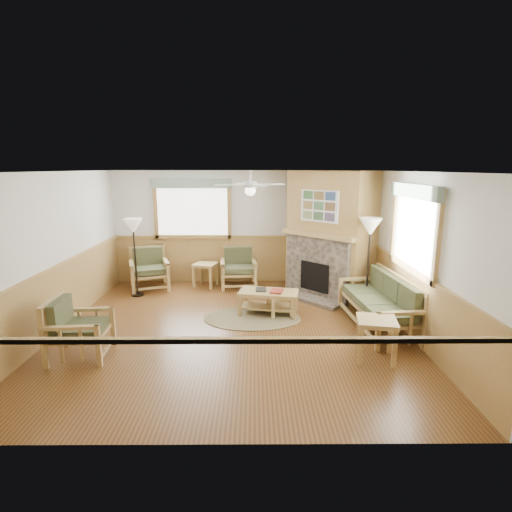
{
  "coord_description": "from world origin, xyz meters",
  "views": [
    {
      "loc": [
        0.36,
        -6.56,
        2.76
      ],
      "look_at": [
        0.4,
        0.7,
        1.15
      ],
      "focal_mm": 28.0,
      "sensor_mm": 36.0,
      "label": 1
    }
  ],
  "objects_px": {
    "end_table_sofa": "(376,339)",
    "footstool": "(280,305)",
    "floor_lamp_left": "(135,258)",
    "armchair_back_left": "(149,269)",
    "end_table_chairs": "(206,275)",
    "floor_lamp_right": "(368,266)",
    "sofa": "(378,302)",
    "armchair_left": "(80,328)",
    "coffee_table": "(269,302)",
    "armchair_back_right": "(239,268)"
  },
  "relations": [
    {
      "from": "armchair_back_left",
      "to": "armchair_left",
      "type": "bearing_deg",
      "value": -111.4
    },
    {
      "from": "sofa",
      "to": "armchair_back_left",
      "type": "distance_m",
      "value": 5.13
    },
    {
      "from": "floor_lamp_left",
      "to": "floor_lamp_right",
      "type": "xyz_separation_m",
      "value": [
        4.76,
        -1.03,
        0.07
      ]
    },
    {
      "from": "sofa",
      "to": "floor_lamp_left",
      "type": "height_order",
      "value": "floor_lamp_left"
    },
    {
      "from": "end_table_chairs",
      "to": "floor_lamp_left",
      "type": "bearing_deg",
      "value": -154.73
    },
    {
      "from": "armchair_back_right",
      "to": "floor_lamp_left",
      "type": "relative_size",
      "value": 0.53
    },
    {
      "from": "armchair_back_right",
      "to": "end_table_chairs",
      "type": "distance_m",
      "value": 0.8
    },
    {
      "from": "sofa",
      "to": "end_table_sofa",
      "type": "xyz_separation_m",
      "value": [
        -0.39,
        -1.23,
        -0.15
      ]
    },
    {
      "from": "coffee_table",
      "to": "end_table_sofa",
      "type": "distance_m",
      "value": 2.42
    },
    {
      "from": "floor_lamp_right",
      "to": "floor_lamp_left",
      "type": "bearing_deg",
      "value": 167.8
    },
    {
      "from": "armchair_back_left",
      "to": "armchair_left",
      "type": "xyz_separation_m",
      "value": [
        -0.16,
        -3.39,
        -0.02
      ]
    },
    {
      "from": "sofa",
      "to": "floor_lamp_left",
      "type": "distance_m",
      "value": 5.09
    },
    {
      "from": "end_table_chairs",
      "to": "floor_lamp_right",
      "type": "xyz_separation_m",
      "value": [
        3.33,
        -1.7,
        0.64
      ]
    },
    {
      "from": "armchair_back_left",
      "to": "coffee_table",
      "type": "height_order",
      "value": "armchair_back_left"
    },
    {
      "from": "armchair_back_right",
      "to": "floor_lamp_right",
      "type": "bearing_deg",
      "value": -38.0
    },
    {
      "from": "sofa",
      "to": "end_table_chairs",
      "type": "bearing_deg",
      "value": -131.73
    },
    {
      "from": "armchair_back_left",
      "to": "footstool",
      "type": "height_order",
      "value": "armchair_back_left"
    },
    {
      "from": "armchair_back_left",
      "to": "end_table_chairs",
      "type": "height_order",
      "value": "armchair_back_left"
    },
    {
      "from": "floor_lamp_left",
      "to": "armchair_back_left",
      "type": "bearing_deg",
      "value": 72.88
    },
    {
      "from": "coffee_table",
      "to": "floor_lamp_right",
      "type": "height_order",
      "value": "floor_lamp_right"
    },
    {
      "from": "end_table_chairs",
      "to": "coffee_table",
      "type": "bearing_deg",
      "value": -51.55
    },
    {
      "from": "sofa",
      "to": "coffee_table",
      "type": "xyz_separation_m",
      "value": [
        -1.89,
        0.67,
        -0.23
      ]
    },
    {
      "from": "armchair_back_right",
      "to": "floor_lamp_left",
      "type": "xyz_separation_m",
      "value": [
        -2.21,
        -0.66,
        0.4
      ]
    },
    {
      "from": "sofa",
      "to": "armchair_left",
      "type": "distance_m",
      "value": 4.88
    },
    {
      "from": "end_table_chairs",
      "to": "footstool",
      "type": "height_order",
      "value": "end_table_chairs"
    },
    {
      "from": "coffee_table",
      "to": "footstool",
      "type": "bearing_deg",
      "value": -4.39
    },
    {
      "from": "end_table_sofa",
      "to": "floor_lamp_left",
      "type": "distance_m",
      "value": 5.32
    },
    {
      "from": "floor_lamp_left",
      "to": "floor_lamp_right",
      "type": "distance_m",
      "value": 4.87
    },
    {
      "from": "footstool",
      "to": "armchair_back_left",
      "type": "bearing_deg",
      "value": 150.1
    },
    {
      "from": "sofa",
      "to": "footstool",
      "type": "distance_m",
      "value": 1.81
    },
    {
      "from": "sofa",
      "to": "armchair_left",
      "type": "xyz_separation_m",
      "value": [
        -4.75,
        -1.11,
        -0.01
      ]
    },
    {
      "from": "sofa",
      "to": "armchair_back_right",
      "type": "distance_m",
      "value": 3.53
    },
    {
      "from": "armchair_left",
      "to": "end_table_chairs",
      "type": "relative_size",
      "value": 1.6
    },
    {
      "from": "armchair_back_left",
      "to": "armchair_back_right",
      "type": "bearing_deg",
      "value": -14.23
    },
    {
      "from": "armchair_back_left",
      "to": "end_table_chairs",
      "type": "bearing_deg",
      "value": -10.83
    },
    {
      "from": "end_table_chairs",
      "to": "footstool",
      "type": "bearing_deg",
      "value": -48.56
    },
    {
      "from": "end_table_chairs",
      "to": "floor_lamp_left",
      "type": "relative_size",
      "value": 0.33
    },
    {
      "from": "floor_lamp_left",
      "to": "sofa",
      "type": "bearing_deg",
      "value": -20.64
    },
    {
      "from": "armchair_back_left",
      "to": "floor_lamp_right",
      "type": "height_order",
      "value": "floor_lamp_right"
    },
    {
      "from": "footstool",
      "to": "coffee_table",
      "type": "bearing_deg",
      "value": 164.93
    },
    {
      "from": "sofa",
      "to": "floor_lamp_left",
      "type": "xyz_separation_m",
      "value": [
        -4.75,
        1.79,
        0.4
      ]
    },
    {
      "from": "armchair_back_left",
      "to": "floor_lamp_left",
      "type": "xyz_separation_m",
      "value": [
        -0.15,
        -0.5,
        0.39
      ]
    },
    {
      "from": "footstool",
      "to": "floor_lamp_left",
      "type": "height_order",
      "value": "floor_lamp_left"
    },
    {
      "from": "sofa",
      "to": "footstool",
      "type": "bearing_deg",
      "value": -115.11
    },
    {
      "from": "floor_lamp_right",
      "to": "footstool",
      "type": "bearing_deg",
      "value": -175.05
    },
    {
      "from": "footstool",
      "to": "floor_lamp_left",
      "type": "distance_m",
      "value": 3.35
    },
    {
      "from": "armchair_left",
      "to": "floor_lamp_right",
      "type": "bearing_deg",
      "value": -72.53
    },
    {
      "from": "end_table_sofa",
      "to": "footstool",
      "type": "relative_size",
      "value": 1.38
    },
    {
      "from": "end_table_sofa",
      "to": "footstool",
      "type": "distance_m",
      "value": 2.25
    },
    {
      "from": "armchair_back_right",
      "to": "footstool",
      "type": "xyz_separation_m",
      "value": [
        0.85,
        -1.84,
        -0.26
      ]
    }
  ]
}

